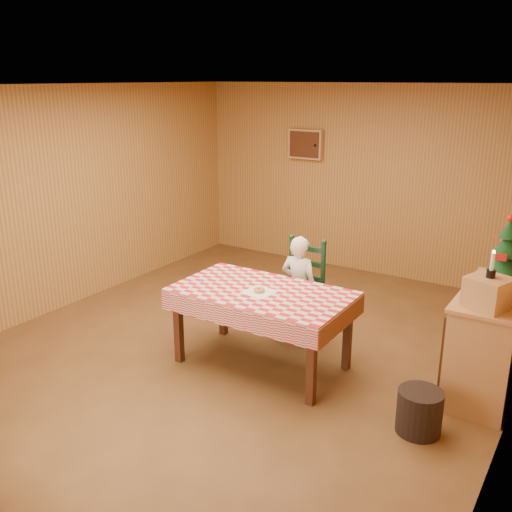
{
  "coord_description": "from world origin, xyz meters",
  "views": [
    {
      "loc": [
        2.93,
        -4.41,
        2.67
      ],
      "look_at": [
        0.0,
        0.2,
        0.95
      ],
      "focal_mm": 40.0,
      "sensor_mm": 36.0,
      "label": 1
    }
  ],
  "objects": [
    {
      "name": "napkin",
      "position": [
        0.32,
        -0.24,
        0.77
      ],
      "size": [
        0.28,
        0.28,
        0.0
      ],
      "primitive_type": "cube",
      "rotation": [
        0.0,
        0.0,
        -0.08
      ],
      "color": "white",
      "rests_on": "dining_table"
    },
    {
      "name": "crate",
      "position": [
        2.23,
        0.1,
        1.06
      ],
      "size": [
        0.38,
        0.38,
        0.25
      ],
      "primitive_type": "cube",
      "rotation": [
        0.0,
        0.0,
        -0.34
      ],
      "color": "tan",
      "rests_on": "shelf_unit"
    },
    {
      "name": "flower_arrangement",
      "position": [
        2.18,
        1.05,
        1.15
      ],
      "size": [
        0.29,
        0.29,
        0.43
      ],
      "primitive_type": "imported",
      "rotation": [
        0.0,
        0.0,
        -0.22
      ],
      "color": "#B31810",
      "rests_on": "shelf_unit"
    },
    {
      "name": "christmas_tree",
      "position": [
        2.23,
        0.75,
        1.21
      ],
      "size": [
        0.34,
        0.34,
        0.62
      ],
      "color": "#492513",
      "rests_on": "shelf_unit"
    },
    {
      "name": "candle_set",
      "position": [
        2.23,
        0.1,
        1.24
      ],
      "size": [
        0.07,
        0.07,
        0.22
      ],
      "color": "black",
      "rests_on": "crate"
    },
    {
      "name": "storage_bin",
      "position": [
        1.93,
        -0.46,
        0.18
      ],
      "size": [
        0.45,
        0.45,
        0.35
      ],
      "primitive_type": "cylinder",
      "rotation": [
        0.0,
        0.0,
        0.31
      ],
      "color": "black",
      "rests_on": "ground"
    },
    {
      "name": "dining_table",
      "position": [
        0.32,
        -0.19,
        0.69
      ],
      "size": [
        1.66,
        0.96,
        0.77
      ],
      "color": "#492513",
      "rests_on": "ground"
    },
    {
      "name": "shelf_unit",
      "position": [
        2.22,
        0.5,
        0.47
      ],
      "size": [
        0.54,
        1.24,
        0.93
      ],
      "color": "tan",
      "rests_on": "ground"
    },
    {
      "name": "donut",
      "position": [
        0.32,
        -0.24,
        0.79
      ],
      "size": [
        0.14,
        0.14,
        0.04
      ],
      "primitive_type": "torus",
      "rotation": [
        0.0,
        0.0,
        -0.32
      ],
      "color": "#C78947",
      "rests_on": "napkin"
    },
    {
      "name": "ladder_chair",
      "position": [
        0.32,
        0.6,
        0.5
      ],
      "size": [
        0.44,
        0.4,
        1.08
      ],
      "color": "black",
      "rests_on": "ground"
    },
    {
      "name": "cabin_walls",
      "position": [
        -0.0,
        0.53,
        1.83
      ],
      "size": [
        5.1,
        6.05,
        2.65
      ],
      "color": "#AC7B3E",
      "rests_on": "ground"
    },
    {
      "name": "seated_child",
      "position": [
        0.32,
        0.54,
        0.56
      ],
      "size": [
        0.41,
        0.27,
        1.12
      ],
      "primitive_type": "imported",
      "rotation": [
        0.0,
        0.0,
        3.14
      ],
      "color": "white",
      "rests_on": "ground"
    },
    {
      "name": "ground",
      "position": [
        0.0,
        0.0,
        0.0
      ],
      "size": [
        6.0,
        6.0,
        0.0
      ],
      "primitive_type": "plane",
      "color": "brown",
      "rests_on": "ground"
    }
  ]
}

